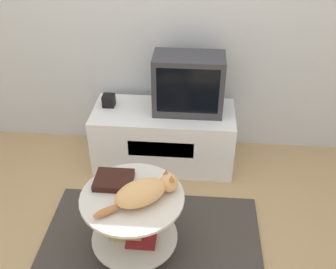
{
  "coord_description": "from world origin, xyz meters",
  "views": [
    {
      "loc": [
        0.25,
        -1.57,
        2.05
      ],
      "look_at": [
        0.08,
        0.56,
        0.6
      ],
      "focal_mm": 42.0,
      "sensor_mm": 36.0,
      "label": 1
    }
  ],
  "objects_px": {
    "dvd_box": "(114,180)",
    "tv": "(188,84)",
    "speaker": "(109,101)",
    "cat": "(144,192)"
  },
  "relations": [
    {
      "from": "tv",
      "to": "speaker",
      "type": "xyz_separation_m",
      "value": [
        -0.63,
        0.02,
        -0.18
      ]
    },
    {
      "from": "tv",
      "to": "dvd_box",
      "type": "relative_size",
      "value": 2.34
    },
    {
      "from": "speaker",
      "to": "dvd_box",
      "type": "xyz_separation_m",
      "value": [
        0.22,
        -0.92,
        -0.02
      ]
    },
    {
      "from": "tv",
      "to": "speaker",
      "type": "bearing_deg",
      "value": 178.04
    },
    {
      "from": "tv",
      "to": "cat",
      "type": "distance_m",
      "value": 1.06
    },
    {
      "from": "speaker",
      "to": "dvd_box",
      "type": "height_order",
      "value": "speaker"
    },
    {
      "from": "speaker",
      "to": "cat",
      "type": "relative_size",
      "value": 0.21
    },
    {
      "from": "dvd_box",
      "to": "speaker",
      "type": "bearing_deg",
      "value": 103.56
    },
    {
      "from": "cat",
      "to": "speaker",
      "type": "bearing_deg",
      "value": 76.54
    },
    {
      "from": "dvd_box",
      "to": "tv",
      "type": "bearing_deg",
      "value": 65.77
    }
  ]
}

